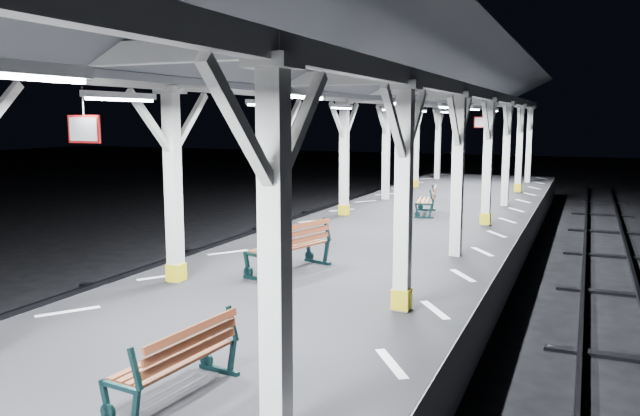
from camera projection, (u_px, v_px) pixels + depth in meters
The scene contains 8 objects.
ground at pixel (213, 407), 8.27m from camera, with size 120.00×120.00×0.00m, color black.
platform at pixel (212, 371), 8.20m from camera, with size 6.00×50.00×1.00m, color black.
hazard_stripes_left at pixel (68, 312), 9.09m from camera, with size 1.00×48.00×0.01m, color silver.
hazard_stripes_right at pixel (391, 363), 7.17m from camera, with size 1.00×48.00×0.01m, color silver.
canopy at pixel (203, 56), 7.61m from camera, with size 5.40×49.00×4.65m.
bench_near at pixel (181, 358), 6.22m from camera, with size 0.69×1.52×0.80m.
bench_mid at pixel (293, 246), 11.35m from camera, with size 1.08×1.84×0.94m.
bench_far at pixel (429, 200), 18.21m from camera, with size 0.83×1.59×0.82m.
Camera 1 is at (4.40, -6.61, 3.80)m, focal length 35.00 mm.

